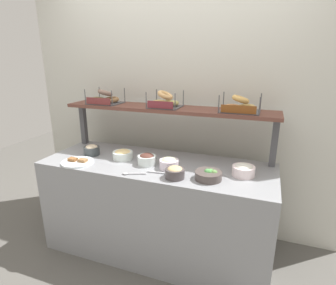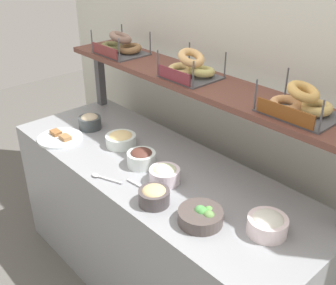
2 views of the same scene
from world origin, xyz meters
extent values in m
plane|color=#595651|center=(0.00, 0.00, 0.00)|extent=(8.00, 8.00, 0.00)
cube|color=beige|center=(0.00, 0.55, 1.20)|extent=(3.14, 0.06, 2.40)
cube|color=gray|center=(0.00, 0.00, 0.42)|extent=(1.94, 0.70, 0.85)
cube|color=#4C4C51|center=(-0.91, 0.27, 1.05)|extent=(0.05, 0.05, 0.40)
cube|color=brown|center=(0.00, 0.27, 1.26)|extent=(1.90, 0.32, 0.03)
cylinder|color=#3A4143|center=(-0.63, -0.01, 0.89)|extent=(0.14, 0.14, 0.08)
ellipsoid|color=beige|center=(-0.63, -0.01, 0.92)|extent=(0.11, 0.11, 0.05)
cylinder|color=#4F4542|center=(0.48, -0.16, 0.88)|extent=(0.20, 0.20, 0.06)
sphere|color=#64914C|center=(0.52, -0.15, 0.90)|extent=(0.05, 0.05, 0.05)
sphere|color=#5EA74C|center=(0.49, -0.12, 0.90)|extent=(0.04, 0.04, 0.04)
sphere|color=#4A9546|center=(0.48, -0.16, 0.90)|extent=(0.05, 0.05, 0.05)
sphere|color=#519C50|center=(0.47, -0.16, 0.90)|extent=(0.05, 0.05, 0.05)
cylinder|color=#4A4244|center=(0.24, -0.22, 0.89)|extent=(0.14, 0.14, 0.07)
ellipsoid|color=tan|center=(0.24, -0.22, 0.92)|extent=(0.11, 0.11, 0.05)
cylinder|color=white|center=(0.71, -0.01, 0.89)|extent=(0.17, 0.17, 0.07)
ellipsoid|color=white|center=(0.71, -0.01, 0.92)|extent=(0.13, 0.13, 0.05)
cylinder|color=white|center=(-0.32, 0.00, 0.88)|extent=(0.18, 0.18, 0.06)
ellipsoid|color=#F5D68E|center=(-0.32, 0.00, 0.91)|extent=(0.14, 0.14, 0.04)
cylinder|color=white|center=(0.14, -0.07, 0.89)|extent=(0.15, 0.15, 0.07)
ellipsoid|color=beige|center=(0.14, -0.07, 0.92)|extent=(0.12, 0.12, 0.05)
cylinder|color=white|center=(-0.06, -0.05, 0.89)|extent=(0.15, 0.15, 0.08)
ellipsoid|color=#532F26|center=(-0.06, -0.05, 0.92)|extent=(0.12, 0.12, 0.05)
cylinder|color=white|center=(-0.62, -0.23, 0.86)|extent=(0.27, 0.27, 0.01)
cube|color=#935E33|center=(-0.67, -0.23, 0.88)|extent=(0.07, 0.05, 0.02)
cube|color=#9C6E43|center=(-0.57, -0.22, 0.88)|extent=(0.07, 0.05, 0.02)
cube|color=#B7B7BC|center=(-0.05, -0.26, 0.86)|extent=(0.13, 0.06, 0.01)
ellipsoid|color=#B7B7BC|center=(-0.13, -0.30, 0.86)|extent=(0.04, 0.03, 0.01)
cube|color=#B7B7BC|center=(0.08, -0.19, 0.86)|extent=(0.14, 0.02, 0.01)
ellipsoid|color=#B7B7BC|center=(0.17, -0.18, 0.86)|extent=(0.04, 0.03, 0.01)
cube|color=#4C4C51|center=(-0.62, 0.25, 1.28)|extent=(0.29, 0.24, 0.01)
cylinder|color=#4C4C51|center=(-0.76, 0.14, 1.35)|extent=(0.01, 0.01, 0.14)
cylinder|color=#4C4C51|center=(-0.48, 0.14, 1.35)|extent=(0.01, 0.01, 0.14)
cylinder|color=#4C4C51|center=(-0.76, 0.37, 1.35)|extent=(0.01, 0.01, 0.14)
cylinder|color=#4C4C51|center=(-0.48, 0.37, 1.35)|extent=(0.01, 0.01, 0.14)
cube|color=maroon|center=(-0.62, 0.13, 1.32)|extent=(0.25, 0.01, 0.06)
torus|color=olive|center=(-0.67, 0.22, 1.32)|extent=(0.18, 0.18, 0.06)
torus|color=olive|center=(-0.57, 0.29, 1.31)|extent=(0.17, 0.18, 0.05)
torus|color=#85685A|center=(-0.62, 0.25, 1.38)|extent=(0.20, 0.20, 0.08)
cube|color=#4C4C51|center=(-0.01, 0.25, 1.28)|extent=(0.27, 0.24, 0.01)
cylinder|color=#4C4C51|center=(-0.14, 0.14, 1.35)|extent=(0.01, 0.01, 0.14)
cylinder|color=#4C4C51|center=(0.12, 0.14, 1.35)|extent=(0.01, 0.01, 0.14)
cylinder|color=#4C4C51|center=(-0.14, 0.37, 1.35)|extent=(0.01, 0.01, 0.14)
cylinder|color=#4C4C51|center=(0.12, 0.37, 1.35)|extent=(0.01, 0.01, 0.14)
cube|color=maroon|center=(-0.01, 0.13, 1.32)|extent=(0.23, 0.01, 0.06)
torus|color=#D2B673|center=(-0.06, 0.22, 1.32)|extent=(0.19, 0.19, 0.06)
torus|color=tan|center=(0.03, 0.29, 1.32)|extent=(0.14, 0.14, 0.06)
torus|color=#DFAC6D|center=(-0.01, 0.25, 1.39)|extent=(0.15, 0.14, 0.09)
cube|color=#4C4C51|center=(0.62, 0.27, 1.28)|extent=(0.31, 0.24, 0.01)
cylinder|color=#4C4C51|center=(0.47, 0.15, 1.35)|extent=(0.01, 0.01, 0.14)
cylinder|color=#4C4C51|center=(0.77, 0.15, 1.35)|extent=(0.01, 0.01, 0.14)
cylinder|color=#4C4C51|center=(0.47, 0.38, 1.35)|extent=(0.01, 0.01, 0.14)
cube|color=brown|center=(0.62, 0.15, 1.32)|extent=(0.27, 0.01, 0.06)
torus|color=tan|center=(0.57, 0.24, 1.31)|extent=(0.19, 0.19, 0.05)
torus|color=tan|center=(0.67, 0.30, 1.31)|extent=(0.17, 0.17, 0.05)
torus|color=tan|center=(0.62, 0.27, 1.38)|extent=(0.17, 0.17, 0.08)
camera|label=1|loc=(0.82, -1.96, 1.69)|focal=28.98mm
camera|label=2|loc=(1.41, -1.20, 1.98)|focal=43.67mm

